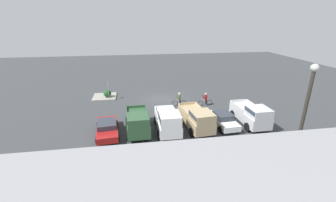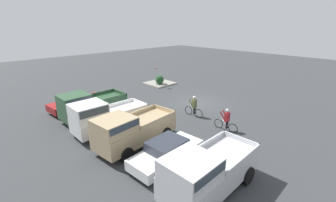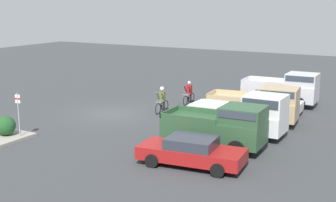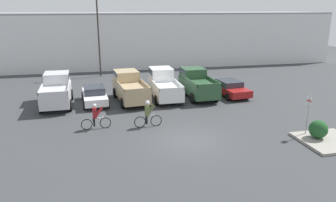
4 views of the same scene
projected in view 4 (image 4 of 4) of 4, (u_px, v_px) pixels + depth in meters
name	position (u px, v px, depth m)	size (l,w,h in m)	color
ground_plane	(188.00, 140.00, 18.48)	(80.00, 80.00, 0.00)	#383A3D
warehouse_building	(131.00, 38.00, 42.96)	(51.74, 10.18, 6.58)	silver
pickup_truck_0	(57.00, 90.00, 24.98)	(2.32, 5.04, 2.29)	silver
sedan_0	(95.00, 95.00, 25.40)	(2.10, 4.36, 1.36)	white
pickup_truck_1	(129.00, 86.00, 26.16)	(2.60, 5.39, 2.22)	tan
pickup_truck_2	(164.00, 84.00, 26.98)	(2.19, 5.09, 2.31)	white
pickup_truck_3	(197.00, 83.00, 27.30)	(2.36, 4.97, 2.23)	#2D5133
sedan_1	(229.00, 88.00, 27.86)	(2.36, 4.79, 1.28)	maroon
cyclist_0	(148.00, 113.00, 20.40)	(1.77, 0.46, 1.73)	black
cyclist_1	(95.00, 116.00, 20.06)	(1.83, 0.46, 1.64)	black
fire_lane_sign	(308.00, 112.00, 18.73)	(0.08, 0.30, 2.46)	#9E9EA3
lamppost	(98.00, 32.00, 34.45)	(0.36, 0.36, 8.26)	#2D2823
curb_island	(329.00, 141.00, 18.19)	(3.04, 3.07, 0.15)	gray
shrub	(318.00, 129.00, 18.33)	(1.03, 1.03, 1.03)	#1E4C23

